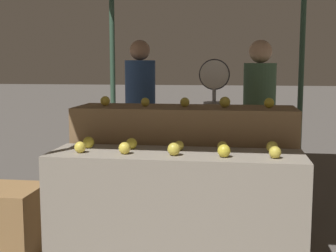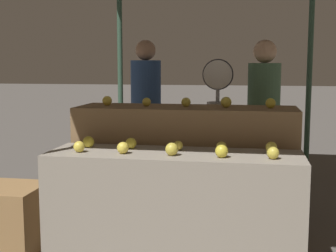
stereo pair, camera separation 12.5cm
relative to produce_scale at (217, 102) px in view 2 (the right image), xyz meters
name	(u,v)px [view 2 (the right image)]	position (x,y,z in m)	size (l,w,h in m)	color
display_counter_front	(174,212)	(-0.21, -1.26, -0.69)	(1.80, 0.55, 0.86)	gray
display_counter_back	(186,174)	(-0.21, -0.66, -0.55)	(1.80, 0.55, 1.13)	olive
apple_front_0	(79,147)	(-0.88, -1.35, -0.22)	(0.08, 0.08, 0.08)	yellow
apple_front_1	(123,148)	(-0.56, -1.35, -0.22)	(0.08, 0.08, 0.08)	yellow
apple_front_2	(172,149)	(-0.21, -1.36, -0.21)	(0.09, 0.09, 0.09)	gold
apple_front_3	(222,151)	(0.13, -1.37, -0.21)	(0.09, 0.09, 0.09)	gold
apple_front_4	(273,153)	(0.47, -1.36, -0.22)	(0.08, 0.08, 0.08)	gold
apple_front_5	(88,142)	(-0.88, -1.16, -0.22)	(0.09, 0.09, 0.09)	gold
apple_front_6	(131,143)	(-0.55, -1.15, -0.22)	(0.08, 0.08, 0.08)	gold
apple_front_7	(178,145)	(-0.20, -1.15, -0.22)	(0.07, 0.07, 0.07)	yellow
apple_front_8	(221,147)	(0.12, -1.16, -0.22)	(0.07, 0.07, 0.07)	gold
apple_front_9	(271,147)	(0.46, -1.15, -0.22)	(0.08, 0.08, 0.08)	gold
apple_back_0	(107,101)	(-0.89, -0.66, 0.05)	(0.08, 0.08, 0.08)	yellow
apple_back_1	(147,102)	(-0.54, -0.67, 0.05)	(0.07, 0.07, 0.07)	gold
apple_back_2	(186,102)	(-0.21, -0.67, 0.05)	(0.08, 0.08, 0.08)	gold
apple_back_3	(226,102)	(0.12, -0.67, 0.06)	(0.09, 0.09, 0.09)	gold
apple_back_4	(271,103)	(0.47, -0.67, 0.05)	(0.08, 0.08, 0.08)	gold
produce_scale	(217,102)	(0.00, 0.00, 0.00)	(0.29, 0.20, 1.53)	#99999E
person_vendor_at_scale	(263,113)	(0.44, 0.23, -0.11)	(0.43, 0.43, 1.72)	#2D2D38
person_customer_left	(146,104)	(-0.88, 0.81, -0.10)	(0.46, 0.46, 1.76)	#2D2D38
wooden_crate_side	(9,218)	(-1.57, -1.13, -0.86)	(0.52, 0.52, 0.52)	#9E7547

